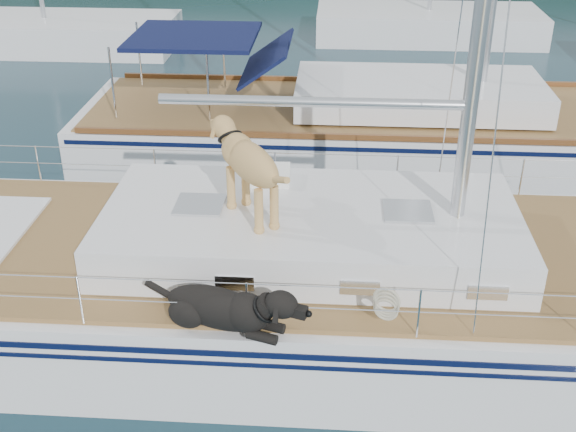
{
  "coord_description": "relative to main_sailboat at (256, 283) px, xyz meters",
  "views": [
    {
      "loc": [
        1.06,
        -7.99,
        5.94
      ],
      "look_at": [
        0.5,
        0.2,
        1.6
      ],
      "focal_mm": 45.0,
      "sensor_mm": 36.0,
      "label": 1
    }
  ],
  "objects": [
    {
      "name": "neighbor_sailboat",
      "position": [
        1.52,
        5.82,
        -0.06
      ],
      "size": [
        11.0,
        3.5,
        13.3
      ],
      "color": "white",
      "rests_on": "ground"
    },
    {
      "name": "bg_boat_west",
      "position": [
        -8.09,
        14.01,
        -0.24
      ],
      "size": [
        8.0,
        3.0,
        11.65
      ],
      "color": "white",
      "rests_on": "ground"
    },
    {
      "name": "bg_boat_center",
      "position": [
        3.91,
        16.01,
        -0.24
      ],
      "size": [
        7.2,
        3.0,
        11.65
      ],
      "color": "white",
      "rests_on": "ground"
    },
    {
      "name": "ground",
      "position": [
        -0.09,
        0.01,
        -0.69
      ],
      "size": [
        120.0,
        120.0,
        0.0
      ],
      "primitive_type": "plane",
      "color": "black",
      "rests_on": "ground"
    },
    {
      "name": "main_sailboat",
      "position": [
        0.0,
        0.0,
        0.0
      ],
      "size": [
        12.0,
        4.07,
        14.01
      ],
      "color": "white",
      "rests_on": "ground"
    }
  ]
}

